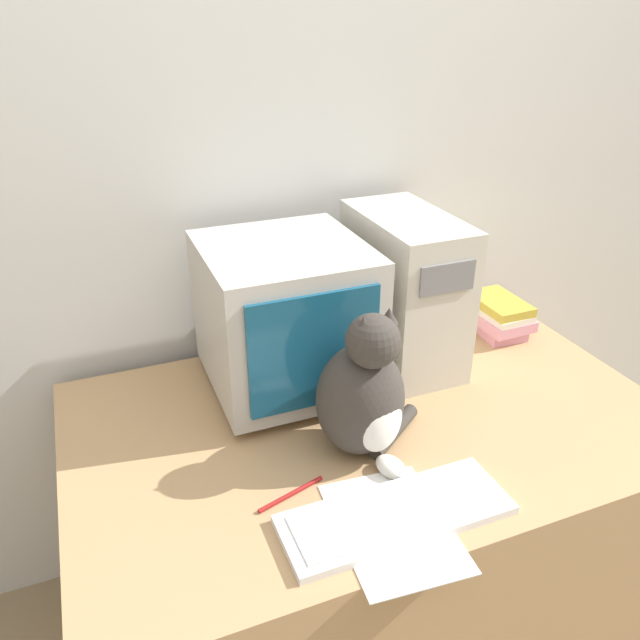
{
  "coord_description": "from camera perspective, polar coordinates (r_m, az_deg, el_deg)",
  "views": [
    {
      "loc": [
        -0.57,
        -0.66,
        1.61
      ],
      "look_at": [
        -0.11,
        0.5,
        0.97
      ],
      "focal_mm": 35.0,
      "sensor_mm": 36.0,
      "label": 1
    }
  ],
  "objects": [
    {
      "name": "wall_back",
      "position": [
        1.73,
        -2.18,
        15.26
      ],
      "size": [
        7.0,
        0.05,
        2.5
      ],
      "color": "silver",
      "rests_on": "ground_plane"
    },
    {
      "name": "computer_tower",
      "position": [
        1.68,
        7.67,
        2.75
      ],
      "size": [
        0.21,
        0.39,
        0.41
      ],
      "color": "beige",
      "rests_on": "desk"
    },
    {
      "name": "book_stack",
      "position": [
        1.94,
        15.91,
        0.39
      ],
      "size": [
        0.15,
        0.2,
        0.11
      ],
      "color": "pink",
      "rests_on": "desk"
    },
    {
      "name": "cat",
      "position": [
        1.34,
        4.05,
        -6.87
      ],
      "size": [
        0.29,
        0.26,
        0.35
      ],
      "rotation": [
        0.0,
        0.0,
        0.24
      ],
      "color": "#38332D",
      "rests_on": "desk"
    },
    {
      "name": "paper_sheet",
      "position": [
        1.26,
        6.7,
        -18.27
      ],
      "size": [
        0.23,
        0.31,
        0.0
      ],
      "color": "white",
      "rests_on": "desk"
    },
    {
      "name": "keyboard",
      "position": [
        1.27,
        6.96,
        -17.21
      ],
      "size": [
        0.46,
        0.16,
        0.02
      ],
      "color": "silver",
      "rests_on": "desk"
    },
    {
      "name": "desk",
      "position": [
        1.76,
        4.25,
        -18.26
      ],
      "size": [
        1.42,
        0.88,
        0.71
      ],
      "color": "tan",
      "rests_on": "ground_plane"
    },
    {
      "name": "crt_monitor",
      "position": [
        1.54,
        -3.17,
        0.32
      ],
      "size": [
        0.38,
        0.4,
        0.38
      ],
      "color": "#BCB7AD",
      "rests_on": "desk"
    },
    {
      "name": "pen",
      "position": [
        1.31,
        -2.67,
        -15.61
      ],
      "size": [
        0.15,
        0.05,
        0.01
      ],
      "color": "maroon",
      "rests_on": "desk"
    }
  ]
}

